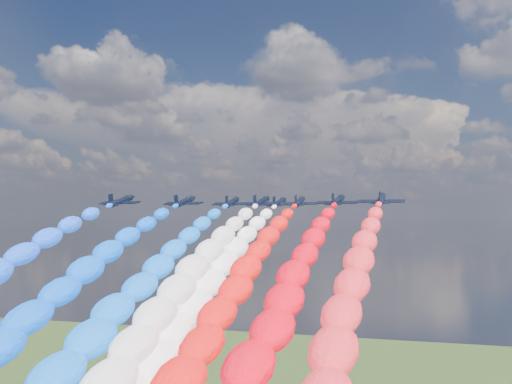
% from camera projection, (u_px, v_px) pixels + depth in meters
% --- Properties ---
extents(jet_0, '(8.92, 12.06, 4.85)m').
position_uv_depth(jet_0, '(121.00, 201.00, 129.16)').
color(jet_0, black).
extents(jet_1, '(9.19, 12.24, 4.85)m').
position_uv_depth(jet_1, '(184.00, 202.00, 135.19)').
color(jet_1, black).
extents(trail_1, '(6.95, 95.73, 41.48)m').
position_uv_depth(trail_1, '(46.00, 323.00, 87.41)').
color(trail_1, blue).
extents(jet_2, '(9.02, 12.13, 4.85)m').
position_uv_depth(jet_2, '(232.00, 202.00, 141.09)').
color(jet_2, black).
extents(trail_2, '(6.95, 95.73, 41.48)m').
position_uv_depth(trail_2, '(127.00, 316.00, 93.31)').
color(trail_2, blue).
extents(jet_3, '(9.38, 12.38, 4.85)m').
position_uv_depth(jet_3, '(261.00, 202.00, 137.82)').
color(jet_3, black).
extents(trail_3, '(6.95, 95.73, 41.48)m').
position_uv_depth(trail_3, '(168.00, 320.00, 90.04)').
color(trail_3, silver).
extents(jet_4, '(9.20, 12.26, 4.85)m').
position_uv_depth(jet_4, '(279.00, 203.00, 146.57)').
color(jet_4, black).
extents(trail_4, '(6.95, 95.73, 41.48)m').
position_uv_depth(trail_4, '(203.00, 311.00, 98.78)').
color(trail_4, white).
extents(jet_5, '(9.00, 12.11, 4.85)m').
position_uv_depth(jet_5, '(299.00, 202.00, 137.36)').
color(jet_5, black).
extents(trail_5, '(6.95, 95.73, 41.48)m').
position_uv_depth(trail_5, '(226.00, 321.00, 89.57)').
color(trail_5, red).
extents(jet_6, '(9.41, 12.40, 4.85)m').
position_uv_depth(jet_6, '(338.00, 201.00, 125.81)').
color(jet_6, black).
extents(trail_6, '(6.95, 95.73, 41.48)m').
position_uv_depth(trail_6, '(277.00, 336.00, 78.02)').
color(trail_6, red).
extents(jet_7, '(8.89, 12.03, 4.85)m').
position_uv_depth(jet_7, '(381.00, 199.00, 114.52)').
color(jet_7, black).
extents(trail_7, '(6.95, 95.73, 41.48)m').
position_uv_depth(trail_7, '(341.00, 357.00, 66.73)').
color(trail_7, '#F72833').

